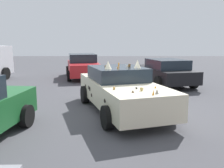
# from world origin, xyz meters

# --- Properties ---
(ground_plane) EXTENTS (60.00, 60.00, 0.00)m
(ground_plane) POSITION_xyz_m (0.00, 0.00, 0.00)
(ground_plane) COLOR #47474C
(art_car_decorated) EXTENTS (4.98, 3.09, 1.66)m
(art_car_decorated) POSITION_xyz_m (0.06, 0.02, 0.71)
(art_car_decorated) COLOR beige
(art_car_decorated) RESTS_ON ground
(parked_sedan_far_left) EXTENTS (4.44, 2.61, 1.46)m
(parked_sedan_far_left) POSITION_xyz_m (7.55, 2.12, 0.74)
(parked_sedan_far_left) COLOR red
(parked_sedan_far_left) RESTS_ON ground
(parked_sedan_row_back_center) EXTENTS (4.45, 2.74, 1.34)m
(parked_sedan_row_back_center) POSITION_xyz_m (4.88, -2.44, 0.70)
(parked_sedan_row_back_center) COLOR black
(parked_sedan_row_back_center) RESTS_ON ground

